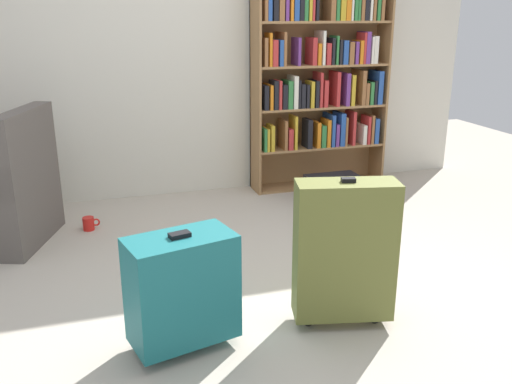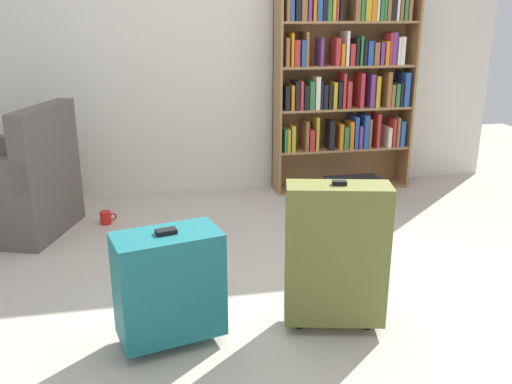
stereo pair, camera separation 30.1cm
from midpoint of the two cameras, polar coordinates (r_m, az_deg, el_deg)
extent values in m
plane|color=#B2A899|center=(3.09, 5.93, -10.71)|extent=(8.38, 8.38, 0.00)
cube|color=beige|center=(4.69, -1.08, 15.83)|extent=(4.79, 0.10, 2.60)
cube|color=olive|center=(4.62, 4.13, 10.42)|extent=(0.02, 0.27, 1.75)
cube|color=olive|center=(5.05, 17.13, 10.34)|extent=(0.02, 0.27, 1.75)
cube|color=olive|center=(4.92, 10.38, 10.64)|extent=(1.18, 0.02, 1.75)
cube|color=olive|center=(4.99, 10.34, 0.58)|extent=(1.14, 0.25, 0.02)
cube|color=olive|center=(4.89, 10.57, 4.48)|extent=(1.14, 0.25, 0.02)
cube|color=olive|center=(4.82, 10.81, 8.51)|extent=(1.14, 0.25, 0.02)
cube|color=olive|center=(4.78, 11.06, 12.63)|extent=(1.14, 0.25, 0.02)
cube|color=olive|center=(4.76, 11.32, 16.81)|extent=(1.14, 0.25, 0.02)
cube|color=#2D7238|center=(4.66, 4.77, 5.40)|extent=(0.02, 0.16, 0.19)
cube|color=gold|center=(4.68, 5.05, 5.42)|extent=(0.02, 0.18, 0.19)
cube|color=gold|center=(4.67, 5.56, 5.56)|extent=(0.03, 0.15, 0.22)
cube|color=brown|center=(4.72, 6.88, 5.84)|extent=(0.02, 0.18, 0.25)
cube|color=#B22D2D|center=(4.73, 7.41, 5.39)|extent=(0.04, 0.16, 0.18)
cube|color=gold|center=(4.73, 7.95, 6.04)|extent=(0.02, 0.17, 0.28)
cube|color=black|center=(4.78, 9.42, 5.85)|extent=(0.04, 0.15, 0.25)
cube|color=orange|center=(4.82, 10.30, 5.74)|extent=(0.03, 0.17, 0.22)
cube|color=#2D7238|center=(4.84, 10.78, 5.59)|extent=(0.04, 0.18, 0.19)
cube|color=orange|center=(4.85, 11.34, 5.85)|extent=(0.03, 0.17, 0.24)
cube|color=#264C99|center=(4.88, 11.70, 6.15)|extent=(0.03, 0.22, 0.27)
cube|color=#66337F|center=(4.88, 12.26, 5.61)|extent=(0.03, 0.15, 0.19)
cube|color=#264C99|center=(4.90, 12.72, 6.20)|extent=(0.04, 0.19, 0.29)
cube|color=brown|center=(4.92, 13.08, 6.01)|extent=(0.02, 0.19, 0.25)
cube|color=#B22D2D|center=(4.94, 13.91, 6.25)|extent=(0.03, 0.18, 0.29)
cube|color=silver|center=(5.01, 14.89, 5.62)|extent=(0.03, 0.21, 0.17)
cube|color=#B22D2D|center=(5.00, 15.47, 5.98)|extent=(0.02, 0.16, 0.25)
cube|color=brown|center=(5.02, 15.82, 6.04)|extent=(0.02, 0.17, 0.25)
cube|color=#264C99|center=(5.05, 16.19, 5.89)|extent=(0.04, 0.18, 0.22)
cube|color=black|center=(4.62, 4.88, 9.72)|extent=(0.04, 0.21, 0.20)
cube|color=orange|center=(4.64, 5.41, 9.75)|extent=(0.02, 0.21, 0.20)
cube|color=black|center=(4.62, 6.00, 9.90)|extent=(0.04, 0.16, 0.23)
cube|color=#B22D2D|center=(4.63, 6.42, 9.91)|extent=(0.02, 0.16, 0.23)
cube|color=black|center=(4.67, 6.83, 9.75)|extent=(0.04, 0.20, 0.20)
cube|color=#2D7238|center=(4.67, 7.41, 9.92)|extent=(0.04, 0.19, 0.23)
cube|color=silver|center=(4.68, 7.99, 10.14)|extent=(0.04, 0.19, 0.27)
cube|color=black|center=(4.68, 8.43, 9.91)|extent=(0.02, 0.15, 0.23)
cube|color=black|center=(4.71, 8.76, 9.73)|extent=(0.04, 0.18, 0.20)
cube|color=black|center=(4.73, 9.18, 9.71)|extent=(0.02, 0.20, 0.19)
cube|color=gold|center=(4.72, 9.77, 9.83)|extent=(0.03, 0.15, 0.22)
cube|color=black|center=(4.76, 10.17, 9.88)|extent=(0.03, 0.20, 0.22)
cube|color=#B22D2D|center=(4.76, 10.62, 10.26)|extent=(0.02, 0.18, 0.29)
cube|color=#B22D2D|center=(4.79, 11.03, 9.91)|extent=(0.04, 0.21, 0.22)
cube|color=#B22D2D|center=(4.82, 12.37, 10.25)|extent=(0.03, 0.18, 0.29)
cube|color=#66337F|center=(4.87, 13.27, 10.19)|extent=(0.03, 0.22, 0.27)
cube|color=gold|center=(4.89, 13.84, 10.08)|extent=(0.03, 0.20, 0.26)
cube|color=brown|center=(4.94, 14.86, 10.27)|extent=(0.04, 0.23, 0.29)
cube|color=brown|center=(4.94, 15.34, 9.62)|extent=(0.03, 0.17, 0.19)
cube|color=#2D7238|center=(4.96, 15.78, 9.66)|extent=(0.03, 0.18, 0.19)
cube|color=black|center=(4.98, 16.07, 9.73)|extent=(0.02, 0.20, 0.20)
cube|color=#264C99|center=(5.00, 16.59, 10.17)|extent=(0.04, 0.20, 0.28)
cube|color=brown|center=(4.57, 5.01, 14.18)|extent=(0.03, 0.18, 0.22)
cube|color=orange|center=(4.56, 5.55, 14.39)|extent=(0.02, 0.15, 0.26)
cube|color=#B22D2D|center=(4.61, 5.89, 14.08)|extent=(0.04, 0.21, 0.21)
cube|color=#264C99|center=(4.62, 6.51, 14.07)|extent=(0.03, 0.22, 0.21)
cube|color=brown|center=(4.63, 6.89, 14.44)|extent=(0.02, 0.22, 0.27)
cube|color=#66337F|center=(4.65, 8.45, 14.12)|extent=(0.02, 0.18, 0.22)
cube|color=#B22D2D|center=(4.70, 10.04, 14.07)|extent=(0.04, 0.17, 0.22)
cube|color=orange|center=(4.72, 10.50, 13.78)|extent=(0.03, 0.19, 0.17)
cube|color=silver|center=(4.74, 10.94, 14.37)|extent=(0.02, 0.20, 0.27)
cube|color=#B22D2D|center=(4.76, 11.41, 13.76)|extent=(0.04, 0.20, 0.17)
cube|color=black|center=(4.77, 11.92, 13.98)|extent=(0.02, 0.19, 0.21)
cube|color=#2D7238|center=(4.77, 12.40, 14.06)|extent=(0.02, 0.16, 0.23)
cube|color=black|center=(4.78, 12.74, 13.85)|extent=(0.02, 0.17, 0.20)
cube|color=#264C99|center=(4.80, 13.27, 13.79)|extent=(0.04, 0.15, 0.19)
cube|color=brown|center=(4.85, 13.71, 13.73)|extent=(0.04, 0.22, 0.18)
cube|color=#66337F|center=(4.85, 14.36, 13.69)|extent=(0.03, 0.18, 0.18)
cube|color=orange|center=(4.86, 14.83, 13.72)|extent=(0.03, 0.17, 0.19)
cube|color=#B22D2D|center=(4.87, 15.21, 14.06)|extent=(0.02, 0.16, 0.25)
cube|color=#66337F|center=(4.90, 15.47, 14.10)|extent=(0.04, 0.19, 0.26)
cube|color=silver|center=(4.91, 15.93, 13.83)|extent=(0.02, 0.18, 0.22)
cube|color=silver|center=(4.94, 16.22, 13.85)|extent=(0.04, 0.20, 0.22)
cube|color=brown|center=(4.56, 5.11, 18.52)|extent=(0.02, 0.18, 0.22)
cube|color=#264C99|center=(4.57, 5.48, 18.41)|extent=(0.03, 0.19, 0.20)
cube|color=black|center=(4.59, 6.09, 18.72)|extent=(0.04, 0.20, 0.25)
cube|color=brown|center=(4.60, 6.71, 18.90)|extent=(0.04, 0.20, 0.29)
cube|color=#66337F|center=(4.62, 7.27, 18.64)|extent=(0.03, 0.20, 0.25)
cube|color=orange|center=(4.61, 7.84, 18.28)|extent=(0.02, 0.15, 0.19)
cube|color=#264C99|center=(4.65, 8.22, 18.53)|extent=(0.04, 0.21, 0.24)
cube|color=black|center=(4.66, 8.74, 18.24)|extent=(0.04, 0.21, 0.19)
cube|color=#2D7238|center=(4.67, 9.22, 18.38)|extent=(0.03, 0.19, 0.22)
cube|color=gold|center=(4.69, 9.62, 18.43)|extent=(0.02, 0.21, 0.23)
cube|color=#B22D2D|center=(4.69, 9.97, 18.37)|extent=(0.02, 0.20, 0.23)
cube|color=black|center=(4.70, 10.37, 18.14)|extent=(0.02, 0.19, 0.19)
cube|color=brown|center=(4.74, 12.06, 18.41)|extent=(0.04, 0.17, 0.25)
cube|color=#2D7238|center=(4.75, 12.61, 18.49)|extent=(0.03, 0.15, 0.27)
cube|color=gold|center=(4.78, 13.08, 18.55)|extent=(0.04, 0.18, 0.29)
cube|color=orange|center=(4.80, 13.61, 18.17)|extent=(0.04, 0.18, 0.23)
cube|color=silver|center=(4.81, 14.07, 18.39)|extent=(0.02, 0.16, 0.27)
cube|color=#2D7238|center=(4.82, 14.42, 18.04)|extent=(0.03, 0.16, 0.22)
cube|color=#2D7238|center=(4.85, 14.66, 18.04)|extent=(0.02, 0.19, 0.22)
cube|color=brown|center=(4.86, 15.03, 18.14)|extent=(0.03, 0.19, 0.24)
cube|color=black|center=(4.87, 15.44, 17.88)|extent=(0.04, 0.19, 0.21)
cube|color=silver|center=(4.89, 15.91, 18.02)|extent=(0.02, 0.18, 0.24)
cube|color=brown|center=(4.91, 16.22, 18.22)|extent=(0.02, 0.20, 0.27)
cube|color=#2D7238|center=(4.94, 16.58, 18.16)|extent=(0.03, 0.22, 0.27)
cube|color=brown|center=(4.95, 16.93, 17.74)|extent=(0.03, 0.22, 0.20)
cube|color=#59514C|center=(4.16, -21.85, -1.25)|extent=(0.89, 0.89, 0.40)
cube|color=gray|center=(4.09, -22.24, 1.92)|extent=(0.71, 0.66, 0.08)
cube|color=#59514C|center=(3.91, -18.90, 4.76)|extent=(0.35, 0.70, 0.50)
cube|color=#59514C|center=(4.33, -20.42, 3.92)|extent=(0.69, 0.33, 0.22)
cylinder|color=red|center=(4.16, -13.27, -2.63)|extent=(0.08, 0.08, 0.10)
torus|color=red|center=(4.16, -12.56, -2.52)|extent=(0.06, 0.01, 0.06)
cube|color=black|center=(4.61, 11.88, 0.01)|extent=(0.43, 0.26, 0.17)
cube|color=black|center=(4.59, 11.95, 1.07)|extent=(0.44, 0.27, 0.04)
cube|color=brown|center=(2.67, 11.48, -6.37)|extent=(0.51, 0.28, 0.69)
cube|color=black|center=(2.55, 11.97, 0.89)|extent=(0.07, 0.05, 0.02)
cylinder|color=black|center=(2.82, 7.55, -13.23)|extent=(0.06, 0.06, 0.05)
cylinder|color=black|center=(2.88, 14.40, -13.04)|extent=(0.06, 0.06, 0.05)
cube|color=#19666B|center=(2.56, -5.63, -9.55)|extent=(0.52, 0.36, 0.50)
cube|color=black|center=(2.45, -5.81, -4.15)|extent=(0.10, 0.07, 0.02)
cylinder|color=black|center=(2.66, -8.94, -15.45)|extent=(0.06, 0.06, 0.05)
cylinder|color=black|center=(2.75, -2.08, -14.01)|extent=(0.06, 0.06, 0.05)
camera|label=1|loc=(0.15, -87.14, 0.93)|focal=38.78mm
camera|label=2|loc=(0.15, 92.86, -0.93)|focal=38.78mm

